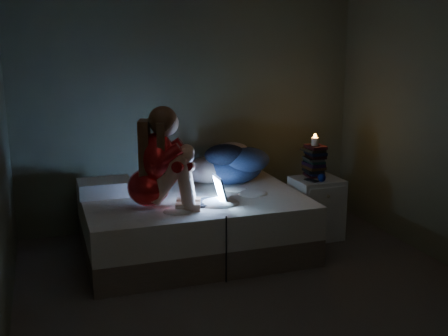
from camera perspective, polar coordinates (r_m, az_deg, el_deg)
name	(u,v)px	position (r m, az deg, el deg)	size (l,w,h in m)	color
floor	(259,299)	(4.34, 3.72, -13.45)	(3.60, 3.80, 0.02)	#48403B
wall_back	(191,103)	(5.72, -3.42, 6.82)	(3.60, 0.02, 2.60)	#555D45
bed	(193,223)	(5.12, -3.30, -5.75)	(1.98, 1.48, 0.54)	silver
pillow	(105,188)	(5.14, -12.36, -2.01)	(0.48, 0.34, 0.14)	white
woman	(147,158)	(4.57, -7.99, 1.04)	(0.54, 0.35, 0.87)	#A30005
laptop	(203,190)	(4.73, -2.16, -2.31)	(0.36, 0.25, 0.25)	black
clothes_pile	(230,161)	(5.48, 0.64, 0.72)	(0.69, 0.55, 0.41)	navy
nightstand	(316,208)	(5.53, 9.58, -4.14)	(0.45, 0.40, 0.60)	silver
book_stack	(314,162)	(5.50, 9.39, 0.64)	(0.19, 0.25, 0.30)	black
candle	(315,143)	(5.46, 9.46, 2.59)	(0.07, 0.07, 0.08)	beige
phone	(311,180)	(5.35, 9.08, -1.28)	(0.07, 0.14, 0.01)	black
blue_orb	(321,178)	(5.33, 10.13, -1.01)	(0.08, 0.08, 0.08)	#071357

